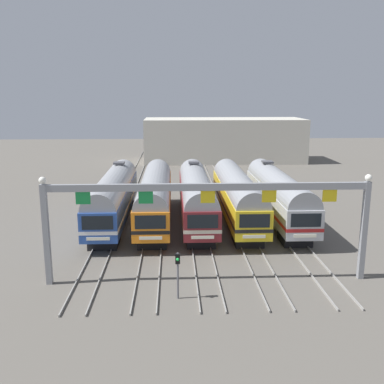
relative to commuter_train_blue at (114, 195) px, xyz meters
name	(u,v)px	position (x,y,z in m)	size (l,w,h in m)	color
ground_plane	(196,222)	(7.71, 0.00, -2.69)	(160.00, 160.00, 0.00)	#5B564F
track_bed	(190,185)	(7.71, 17.00, -2.61)	(16.93, 70.00, 0.15)	gray
commuter_train_blue	(114,195)	(0.00, 0.00, 0.00)	(2.88, 18.06, 5.05)	#284C9E
commuter_train_orange	(155,195)	(3.86, 0.00, 0.00)	(2.88, 18.06, 4.77)	orange
commuter_train_maroon	(196,194)	(7.71, 0.00, 0.00)	(2.88, 18.06, 5.05)	maroon
commuter_train_yellow	(237,194)	(11.57, 0.00, 0.00)	(2.88, 18.06, 4.77)	gold
commuter_train_stainless	(278,194)	(15.42, 0.00, 0.00)	(2.88, 18.06, 5.05)	#B2B5BA
catenary_gantry	(208,203)	(7.71, -13.50, 2.53)	(20.66, 0.44, 6.97)	gray
yard_signal_mast	(178,267)	(5.78, -15.95, -0.69)	(0.28, 0.35, 2.86)	#59595E
maintenance_building	(224,140)	(14.72, 38.89, 1.12)	(28.15, 10.00, 7.61)	beige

